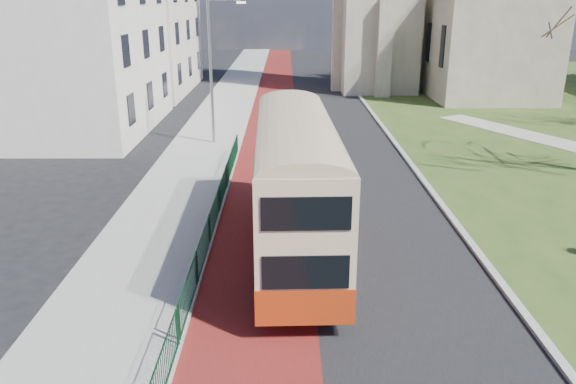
{
  "coord_description": "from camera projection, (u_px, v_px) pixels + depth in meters",
  "views": [
    {
      "loc": [
        -0.34,
        -13.92,
        8.14
      ],
      "look_at": [
        -0.24,
        3.72,
        2.0
      ],
      "focal_mm": 35.0,
      "sensor_mm": 36.0,
      "label": 1
    }
  ],
  "objects": [
    {
      "name": "bus",
      "position": [
        296.0,
        180.0,
        18.16
      ],
      "size": [
        2.76,
        10.7,
        4.45
      ],
      "rotation": [
        0.0,
        0.0,
        0.03
      ],
      "color": "#AA300F",
      "rests_on": "ground"
    },
    {
      "name": "kerb_east",
      "position": [
        384.0,
        128.0,
        36.61
      ],
      "size": [
        0.25,
        80.0,
        0.13
      ],
      "primitive_type": "cube",
      "color": "#999993",
      "rests_on": "ground"
    },
    {
      "name": "road_carriageway",
      "position": [
        315.0,
        136.0,
        34.72
      ],
      "size": [
        9.0,
        120.0,
        0.01
      ],
      "primitive_type": "cube",
      "color": "black",
      "rests_on": "ground"
    },
    {
      "name": "pedestrian_railing",
      "position": [
        210.0,
        229.0,
        19.41
      ],
      "size": [
        0.07,
        24.0,
        1.12
      ],
      "color": "#0D3A23",
      "rests_on": "ground"
    },
    {
      "name": "streetlamp",
      "position": [
        213.0,
        64.0,
        31.29
      ],
      "size": [
        2.13,
        0.18,
        8.0
      ],
      "color": "gray",
      "rests_on": "pavement_west"
    },
    {
      "name": "street_block_far",
      "position": [
        131.0,
        26.0,
        49.75
      ],
      "size": [
        10.3,
        16.3,
        11.5
      ],
      "color": "beige",
      "rests_on": "ground"
    },
    {
      "name": "pavement_west",
      "position": [
        210.0,
        135.0,
        34.67
      ],
      "size": [
        4.0,
        120.0,
        0.12
      ],
      "primitive_type": "cube",
      "color": "gray",
      "rests_on": "ground"
    },
    {
      "name": "ground",
      "position": [
        297.0,
        302.0,
        15.82
      ],
      "size": [
        160.0,
        160.0,
        0.0
      ],
      "primitive_type": "plane",
      "color": "black",
      "rests_on": "ground"
    },
    {
      "name": "kerb_west",
      "position": [
        242.0,
        135.0,
        34.68
      ],
      "size": [
        0.25,
        120.0,
        0.13
      ],
      "primitive_type": "cube",
      "color": "#999993",
      "rests_on": "ground"
    },
    {
      "name": "bus_lane",
      "position": [
        271.0,
        136.0,
        34.71
      ],
      "size": [
        3.4,
        120.0,
        0.01
      ],
      "primitive_type": "cube",
      "color": "#591414",
      "rests_on": "ground"
    },
    {
      "name": "street_block_near",
      "position": [
        62.0,
        25.0,
        34.39
      ],
      "size": [
        10.3,
        14.3,
        13.0
      ],
      "color": "beige",
      "rests_on": "ground"
    }
  ]
}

